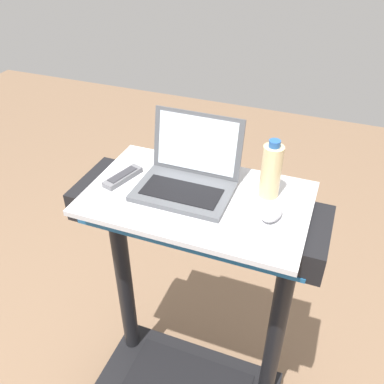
{
  "coord_description": "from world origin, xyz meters",
  "views": [
    {
      "loc": [
        0.4,
        -0.38,
        1.99
      ],
      "look_at": [
        0.0,
        0.65,
        1.2
      ],
      "focal_mm": 39.23,
      "sensor_mm": 36.0,
      "label": 1
    }
  ],
  "objects_px": {
    "computer_mouse": "(272,213)",
    "tv_remote": "(123,177)",
    "laptop": "(188,175)",
    "water_bottle": "(271,171)"
  },
  "relations": [
    {
      "from": "water_bottle",
      "to": "laptop",
      "type": "bearing_deg",
      "value": -168.55
    },
    {
      "from": "laptop",
      "to": "computer_mouse",
      "type": "relative_size",
      "value": 3.26
    },
    {
      "from": "laptop",
      "to": "computer_mouse",
      "type": "distance_m",
      "value": 0.32
    },
    {
      "from": "laptop",
      "to": "tv_remote",
      "type": "xyz_separation_m",
      "value": [
        -0.24,
        -0.04,
        -0.04
      ]
    },
    {
      "from": "computer_mouse",
      "to": "tv_remote",
      "type": "height_order",
      "value": "computer_mouse"
    },
    {
      "from": "laptop",
      "to": "tv_remote",
      "type": "relative_size",
      "value": 1.96
    },
    {
      "from": "laptop",
      "to": "water_bottle",
      "type": "distance_m",
      "value": 0.28
    },
    {
      "from": "computer_mouse",
      "to": "tv_remote",
      "type": "bearing_deg",
      "value": -171.72
    },
    {
      "from": "computer_mouse",
      "to": "water_bottle",
      "type": "height_order",
      "value": "water_bottle"
    },
    {
      "from": "tv_remote",
      "to": "water_bottle",
      "type": "bearing_deg",
      "value": 10.62
    }
  ]
}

